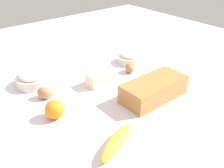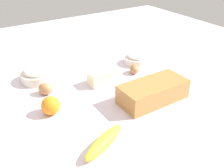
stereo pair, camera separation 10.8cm
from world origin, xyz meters
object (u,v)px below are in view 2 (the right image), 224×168
(flour_bowl, at_px, (37,74))
(butter_block, at_px, (99,78))
(egg_near_butter, at_px, (45,89))
(sugar_bowl, at_px, (136,59))
(egg_beside_bowl, at_px, (134,69))
(orange_fruit, at_px, (51,106))
(loaf_pan, at_px, (153,91))
(banana, at_px, (104,142))

(flour_bowl, bearing_deg, butter_block, 140.43)
(butter_block, height_order, egg_near_butter, butter_block)
(sugar_bowl, distance_m, egg_beside_bowl, 0.12)
(orange_fruit, relative_size, butter_block, 0.79)
(flour_bowl, bearing_deg, loaf_pan, 129.17)
(sugar_bowl, distance_m, butter_block, 0.29)
(sugar_bowl, bearing_deg, egg_near_butter, 4.22)
(flour_bowl, xyz_separation_m, egg_near_butter, (0.01, 0.13, -0.01))
(butter_block, distance_m, egg_near_butter, 0.24)
(orange_fruit, height_order, egg_near_butter, orange_fruit)
(butter_block, bearing_deg, egg_near_butter, -11.75)
(banana, distance_m, egg_near_butter, 0.41)
(loaf_pan, distance_m, flour_bowl, 0.54)
(sugar_bowl, bearing_deg, loaf_pan, 63.24)
(orange_fruit, bearing_deg, egg_beside_bowl, -168.13)
(flour_bowl, relative_size, egg_beside_bowl, 2.47)
(banana, bearing_deg, orange_fruit, -73.84)
(butter_block, bearing_deg, orange_fruit, 20.18)
(butter_block, relative_size, egg_near_butter, 1.42)
(banana, bearing_deg, flour_bowl, -86.48)
(flour_bowl, bearing_deg, sugar_bowl, 168.97)
(orange_fruit, height_order, egg_beside_bowl, orange_fruit)
(loaf_pan, distance_m, orange_fruit, 0.40)
(loaf_pan, bearing_deg, orange_fruit, -19.44)
(flour_bowl, distance_m, banana, 0.54)
(butter_block, bearing_deg, flour_bowl, -39.57)
(loaf_pan, xyz_separation_m, butter_block, (0.12, -0.23, -0.01))
(loaf_pan, bearing_deg, egg_beside_bowl, -109.56)
(loaf_pan, relative_size, egg_near_butter, 4.41)
(loaf_pan, relative_size, orange_fruit, 3.97)
(sugar_bowl, bearing_deg, banana, 43.50)
(loaf_pan, relative_size, egg_beside_bowl, 4.63)
(sugar_bowl, height_order, egg_beside_bowl, sugar_bowl)
(orange_fruit, bearing_deg, butter_block, -159.82)
(flour_bowl, xyz_separation_m, sugar_bowl, (-0.50, 0.10, -0.01))
(butter_block, bearing_deg, sugar_bowl, -162.77)
(flour_bowl, distance_m, sugar_bowl, 0.51)
(flour_bowl, bearing_deg, orange_fruit, 81.49)
(egg_beside_bowl, bearing_deg, egg_near_butter, -6.32)
(butter_block, height_order, egg_beside_bowl, butter_block)
(egg_near_butter, bearing_deg, egg_beside_bowl, 173.68)
(sugar_bowl, distance_m, egg_near_butter, 0.51)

